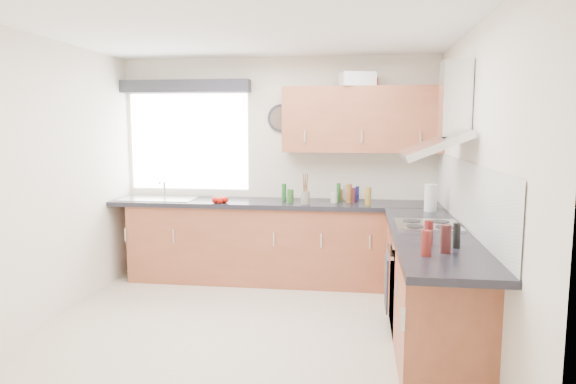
# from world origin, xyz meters

# --- Properties ---
(ground_plane) EXTENTS (3.60, 3.60, 0.00)m
(ground_plane) POSITION_xyz_m (0.00, 0.00, 0.00)
(ground_plane) COLOR beige
(ceiling) EXTENTS (3.60, 3.60, 0.02)m
(ceiling) POSITION_xyz_m (0.00, 0.00, 2.50)
(ceiling) COLOR white
(ceiling) RESTS_ON wall_back
(wall_back) EXTENTS (3.60, 0.02, 2.50)m
(wall_back) POSITION_xyz_m (0.00, 1.80, 1.25)
(wall_back) COLOR silver
(wall_back) RESTS_ON ground_plane
(wall_front) EXTENTS (3.60, 0.02, 2.50)m
(wall_front) POSITION_xyz_m (0.00, -1.80, 1.25)
(wall_front) COLOR silver
(wall_front) RESTS_ON ground_plane
(wall_left) EXTENTS (0.02, 3.60, 2.50)m
(wall_left) POSITION_xyz_m (-1.80, 0.00, 1.25)
(wall_left) COLOR silver
(wall_left) RESTS_ON ground_plane
(wall_right) EXTENTS (0.02, 3.60, 2.50)m
(wall_right) POSITION_xyz_m (1.80, 0.00, 1.25)
(wall_right) COLOR silver
(wall_right) RESTS_ON ground_plane
(window) EXTENTS (1.40, 0.02, 1.10)m
(window) POSITION_xyz_m (-1.05, 1.79, 1.55)
(window) COLOR silver
(window) RESTS_ON wall_back
(window_blind) EXTENTS (1.50, 0.18, 0.14)m
(window_blind) POSITION_xyz_m (-1.05, 1.70, 2.18)
(window_blind) COLOR #2A2A32
(window_blind) RESTS_ON wall_back
(splashback) EXTENTS (0.01, 3.00, 0.54)m
(splashback) POSITION_xyz_m (1.79, 0.30, 1.18)
(splashback) COLOR white
(splashback) RESTS_ON wall_right
(base_cab_back) EXTENTS (3.00, 0.58, 0.86)m
(base_cab_back) POSITION_xyz_m (-0.10, 1.51, 0.43)
(base_cab_back) COLOR brown
(base_cab_back) RESTS_ON ground_plane
(base_cab_corner) EXTENTS (0.60, 0.60, 0.86)m
(base_cab_corner) POSITION_xyz_m (1.50, 1.50, 0.43)
(base_cab_corner) COLOR brown
(base_cab_corner) RESTS_ON ground_plane
(base_cab_right) EXTENTS (0.58, 2.10, 0.86)m
(base_cab_right) POSITION_xyz_m (1.51, 0.15, 0.43)
(base_cab_right) COLOR brown
(base_cab_right) RESTS_ON ground_plane
(worktop_back) EXTENTS (3.60, 0.62, 0.05)m
(worktop_back) POSITION_xyz_m (0.00, 1.50, 0.89)
(worktop_back) COLOR black
(worktop_back) RESTS_ON base_cab_back
(worktop_right) EXTENTS (0.62, 2.42, 0.05)m
(worktop_right) POSITION_xyz_m (1.50, 0.00, 0.89)
(worktop_right) COLOR black
(worktop_right) RESTS_ON base_cab_right
(sink) EXTENTS (0.84, 0.46, 0.10)m
(sink) POSITION_xyz_m (-1.33, 1.50, 0.95)
(sink) COLOR silver
(sink) RESTS_ON worktop_back
(oven) EXTENTS (0.56, 0.58, 0.85)m
(oven) POSITION_xyz_m (1.50, 0.30, 0.42)
(oven) COLOR black
(oven) RESTS_ON ground_plane
(hob_plate) EXTENTS (0.52, 0.52, 0.01)m
(hob_plate) POSITION_xyz_m (1.50, 0.30, 0.92)
(hob_plate) COLOR silver
(hob_plate) RESTS_ON worktop_right
(extractor_hood) EXTENTS (0.52, 0.78, 0.66)m
(extractor_hood) POSITION_xyz_m (1.60, 0.30, 1.77)
(extractor_hood) COLOR silver
(extractor_hood) RESTS_ON wall_right
(upper_cabinets) EXTENTS (1.70, 0.35, 0.70)m
(upper_cabinets) POSITION_xyz_m (0.95, 1.62, 1.80)
(upper_cabinets) COLOR brown
(upper_cabinets) RESTS_ON wall_back
(washing_machine) EXTENTS (0.60, 0.58, 0.78)m
(washing_machine) POSITION_xyz_m (-0.15, 1.52, 0.39)
(washing_machine) COLOR silver
(washing_machine) RESTS_ON ground_plane
(wall_clock) EXTENTS (0.32, 0.04, 0.32)m
(wall_clock) POSITION_xyz_m (0.05, 1.76, 1.82)
(wall_clock) COLOR #2A2A32
(wall_clock) RESTS_ON wall_back
(casserole) EXTENTS (0.41, 0.34, 0.15)m
(casserole) POSITION_xyz_m (0.89, 1.58, 2.22)
(casserole) COLOR silver
(casserole) RESTS_ON upper_cabinets
(storage_box) EXTENTS (0.28, 0.25, 0.11)m
(storage_box) POSITION_xyz_m (0.98, 1.72, 2.21)
(storage_box) COLOR #C5522C
(storage_box) RESTS_ON upper_cabinets
(utensil_pot) EXTENTS (0.10, 0.10, 0.13)m
(utensil_pot) POSITION_xyz_m (0.37, 1.35, 0.98)
(utensil_pot) COLOR #746A5C
(utensil_pot) RESTS_ON worktop_back
(kitchen_roll) EXTENTS (0.14, 0.14, 0.26)m
(kitchen_roll) POSITION_xyz_m (1.62, 1.05, 1.04)
(kitchen_roll) COLOR silver
(kitchen_roll) RESTS_ON worktop_right
(tomato_cluster) EXTENTS (0.18, 0.18, 0.07)m
(tomato_cluster) POSITION_xyz_m (-0.55, 1.30, 0.95)
(tomato_cluster) COLOR #AA1107
(tomato_cluster) RESTS_ON worktop_back
(jar_0) EXTENTS (0.07, 0.07, 0.17)m
(jar_0) POSITION_xyz_m (0.79, 1.69, 1.00)
(jar_0) COLOR #A59B8D
(jar_0) RESTS_ON worktop_back
(jar_1) EXTENTS (0.04, 0.04, 0.16)m
(jar_1) POSITION_xyz_m (0.91, 1.69, 0.99)
(jar_1) COLOR #19174E
(jar_1) RESTS_ON worktop_back
(jar_2) EXTENTS (0.07, 0.07, 0.18)m
(jar_2) POSITION_xyz_m (1.03, 1.35, 1.00)
(jar_2) COLOR olive
(jar_2) RESTS_ON worktop_back
(jar_3) EXTENTS (0.07, 0.07, 0.12)m
(jar_3) POSITION_xyz_m (0.67, 1.47, 0.97)
(jar_3) COLOR #AC9F93
(jar_3) RESTS_ON worktop_back
(jar_4) EXTENTS (0.04, 0.04, 0.20)m
(jar_4) POSITION_xyz_m (0.71, 1.61, 1.01)
(jar_4) COLOR #1E4C1B
(jar_4) RESTS_ON worktop_back
(jar_5) EXTENTS (0.05, 0.05, 0.16)m
(jar_5) POSITION_xyz_m (0.87, 1.52, 0.99)
(jar_5) COLOR #48191C
(jar_5) RESTS_ON worktop_back
(jar_6) EXTENTS (0.07, 0.07, 0.14)m
(jar_6) POSITION_xyz_m (0.20, 1.42, 0.98)
(jar_6) COLOR #27551E
(jar_6) RESTS_ON worktop_back
(jar_7) EXTENTS (0.05, 0.05, 0.19)m
(jar_7) POSITION_xyz_m (0.11, 1.54, 1.00)
(jar_7) COLOR #1D521D
(jar_7) RESTS_ON worktop_back
(jar_8) EXTENTS (0.06, 0.06, 0.13)m
(jar_8) POSITION_xyz_m (0.72, 1.63, 0.97)
(jar_8) COLOR brown
(jar_8) RESTS_ON worktop_back
(jar_9) EXTENTS (0.06, 0.06, 0.20)m
(jar_9) POSITION_xyz_m (0.82, 1.51, 1.01)
(jar_9) COLOR brown
(jar_9) RESTS_ON worktop_back
(bottle_0) EXTENTS (0.06, 0.06, 0.17)m
(bottle_0) POSITION_xyz_m (1.41, -0.42, 1.00)
(bottle_0) COLOR maroon
(bottle_0) RESTS_ON worktop_right
(bottle_1) EXTENTS (0.06, 0.06, 0.16)m
(bottle_1) POSITION_xyz_m (1.36, -0.72, 0.99)
(bottle_1) COLOR maroon
(bottle_1) RESTS_ON worktop_right
(bottle_2) EXTENTS (0.05, 0.05, 0.17)m
(bottle_2) POSITION_xyz_m (1.59, -0.48, 1.00)
(bottle_2) COLOR black
(bottle_2) RESTS_ON worktop_right
(bottle_3) EXTENTS (0.07, 0.07, 0.19)m
(bottle_3) POSITION_xyz_m (1.49, -0.63, 1.00)
(bottle_3) COLOR #371314
(bottle_3) RESTS_ON worktop_right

